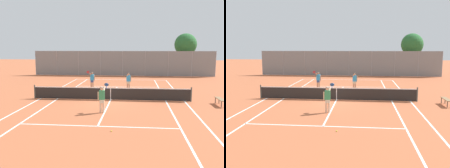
% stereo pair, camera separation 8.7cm
% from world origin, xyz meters
% --- Properties ---
extents(ground_plane, '(120.00, 120.00, 0.00)m').
position_xyz_m(ground_plane, '(0.00, 0.00, 0.00)').
color(ground_plane, '#B25B38').
extents(court_line_markings, '(11.10, 23.90, 0.01)m').
position_xyz_m(court_line_markings, '(0.00, 0.00, 0.00)').
color(court_line_markings, white).
rests_on(court_line_markings, ground).
extents(tennis_net, '(12.00, 0.10, 1.07)m').
position_xyz_m(tennis_net, '(0.00, 0.00, 0.51)').
color(tennis_net, '#474C47').
rests_on(tennis_net, ground).
extents(player_near_side, '(0.62, 0.76, 1.77)m').
position_xyz_m(player_near_side, '(-0.14, -3.74, 0.93)').
color(player_near_side, beige).
rests_on(player_near_side, ground).
extents(player_far_left, '(0.71, 0.72, 1.77)m').
position_xyz_m(player_far_left, '(-2.30, 4.94, 0.93)').
color(player_far_left, tan).
rests_on(player_far_left, ground).
extents(player_far_right, '(0.44, 0.54, 1.60)m').
position_xyz_m(player_far_right, '(1.20, 4.52, 0.91)').
color(player_far_right, tan).
rests_on(player_far_right, ground).
extents(loose_tennis_ball_0, '(0.07, 0.07, 0.07)m').
position_xyz_m(loose_tennis_ball_0, '(0.77, -7.15, 0.03)').
color(loose_tennis_ball_0, '#D1DB33').
rests_on(loose_tennis_ball_0, ground).
extents(loose_tennis_ball_1, '(0.07, 0.07, 0.07)m').
position_xyz_m(loose_tennis_ball_1, '(-4.79, 7.46, 0.03)').
color(loose_tennis_ball_1, '#D1DB33').
rests_on(loose_tennis_ball_1, ground).
extents(courtside_bench, '(0.36, 1.50, 0.47)m').
position_xyz_m(courtside_bench, '(7.69, -1.03, 0.41)').
color(courtside_bench, olive).
rests_on(courtside_bench, ground).
extents(back_fence, '(25.03, 0.08, 3.45)m').
position_xyz_m(back_fence, '(0.00, 16.12, 1.73)').
color(back_fence, gray).
rests_on(back_fence, ground).
extents(tree_behind_left, '(3.10, 3.10, 5.89)m').
position_xyz_m(tree_behind_left, '(8.88, 18.11, 4.25)').
color(tree_behind_left, brown).
rests_on(tree_behind_left, ground).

